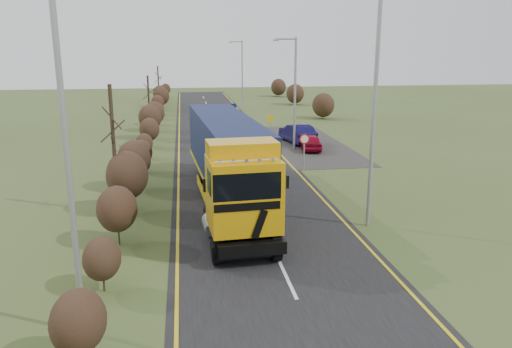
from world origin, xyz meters
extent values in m
plane|color=#3F4D21|center=(0.00, 0.00, 0.00)|extent=(160.00, 160.00, 0.00)
cube|color=black|center=(0.00, 10.00, 0.01)|extent=(8.00, 120.00, 0.02)
cube|color=#292724|center=(6.50, 20.00, 0.01)|extent=(6.00, 18.00, 0.02)
cube|color=gold|center=(-3.70, 10.00, 0.03)|extent=(0.12, 116.00, 0.01)
cube|color=gold|center=(3.70, 10.00, 0.03)|extent=(0.12, 116.00, 0.01)
cube|color=silver|center=(0.00, -4.00, 0.03)|extent=(0.12, 3.00, 0.01)
cube|color=silver|center=(0.00, 4.00, 0.03)|extent=(0.12, 3.00, 0.01)
cube|color=silver|center=(0.00, 12.00, 0.03)|extent=(0.12, 3.00, 0.01)
cube|color=silver|center=(0.00, 20.00, 0.03)|extent=(0.12, 3.00, 0.01)
cube|color=silver|center=(0.00, 28.00, 0.03)|extent=(0.12, 3.00, 0.01)
cube|color=silver|center=(0.00, 36.00, 0.03)|extent=(0.12, 3.00, 0.01)
cube|color=silver|center=(0.00, 44.00, 0.03)|extent=(0.12, 3.00, 0.01)
cube|color=silver|center=(0.00, 52.00, 0.03)|extent=(0.12, 3.00, 0.01)
cube|color=silver|center=(0.00, 60.00, 0.03)|extent=(0.12, 3.00, 0.01)
ellipsoid|color=black|center=(-5.97, -8.00, 1.26)|extent=(1.34, 1.74, 1.54)
ellipsoid|color=black|center=(-6.02, -4.00, 1.14)|extent=(1.21, 1.57, 1.39)
ellipsoid|color=black|center=(-6.00, 0.00, 1.49)|extent=(1.58, 2.06, 1.82)
ellipsoid|color=black|center=(-5.98, 4.00, 1.84)|extent=(1.96, 2.55, 2.25)
ellipsoid|color=black|center=(-6.03, 8.00, 1.72)|extent=(1.83, 2.38, 2.10)
ellipsoid|color=black|center=(-5.95, 12.00, 1.28)|extent=(1.37, 1.78, 1.57)
ellipsoid|color=black|center=(-6.06, 16.00, 1.13)|extent=(1.20, 1.56, 1.38)
ellipsoid|color=black|center=(-5.92, 20.00, 1.46)|extent=(1.55, 2.02, 1.78)
ellipsoid|color=black|center=(-6.09, 24.00, 1.83)|extent=(1.95, 2.53, 2.24)
ellipsoid|color=black|center=(-5.90, 28.00, 1.74)|extent=(1.85, 2.41, 2.13)
ellipsoid|color=black|center=(-6.12, 32.00, 1.31)|extent=(1.40, 1.81, 1.61)
ellipsoid|color=black|center=(-5.87, 36.00, 1.12)|extent=(1.19, 1.55, 1.37)
ellipsoid|color=black|center=(-6.14, 40.00, 1.43)|extent=(1.52, 1.97, 1.75)
ellipsoid|color=black|center=(-5.84, 44.00, 1.81)|extent=(1.93, 2.51, 2.22)
ellipsoid|color=black|center=(-6.17, 48.00, 1.76)|extent=(1.88, 2.44, 2.16)
ellipsoid|color=black|center=(-5.82, 52.00, 1.34)|extent=(1.43, 1.85, 1.64)
ellipsoid|color=black|center=(-6.19, 56.00, 1.12)|extent=(1.19, 1.55, 1.37)
ellipsoid|color=black|center=(-5.80, 60.00, 1.40)|extent=(1.49, 1.93, 1.71)
cylinder|color=#312518|center=(-6.50, 4.00, 3.03)|extent=(0.18, 0.18, 6.05)
cylinder|color=#312518|center=(-6.50, 30.00, 2.53)|extent=(0.18, 0.18, 5.06)
cylinder|color=#312518|center=(-6.50, 52.00, 2.57)|extent=(0.18, 0.18, 5.15)
cube|color=black|center=(-1.19, -0.78, 0.72)|extent=(2.78, 4.87, 0.46)
cube|color=#D09509|center=(-1.19, -1.70, 2.41)|extent=(2.71, 2.43, 2.66)
cube|color=black|center=(-1.19, -2.78, 0.56)|extent=(2.56, 0.30, 0.56)
cube|color=black|center=(-1.62, -2.84, 1.59)|extent=(0.62, 0.06, 1.10)
cube|color=black|center=(-0.76, -2.84, 1.59)|extent=(0.62, 0.06, 1.10)
cube|color=black|center=(-1.19, -2.81, 2.97)|extent=(2.41, 0.23, 0.97)
cube|color=black|center=(-1.19, -2.84, 2.25)|extent=(2.35, 0.19, 0.29)
cube|color=#D09509|center=(-1.19, -1.34, 4.03)|extent=(2.65, 1.61, 0.57)
cylinder|color=silver|center=(-1.19, -2.57, 3.84)|extent=(2.25, 0.21, 0.06)
cube|color=black|center=(-2.66, -2.57, 3.02)|extent=(0.09, 0.13, 0.46)
cube|color=black|center=(0.27, -2.57, 3.02)|extent=(0.09, 0.13, 0.46)
cylinder|color=gray|center=(-2.37, -0.37, 0.77)|extent=(0.66, 1.37, 0.57)
cylinder|color=gray|center=(-0.02, -0.37, 0.77)|extent=(0.66, 1.37, 0.57)
cube|color=gold|center=(-1.19, 5.88, 1.26)|extent=(3.44, 13.06, 0.25)
cube|color=black|center=(-1.19, 5.88, 2.79)|extent=(3.39, 12.65, 2.82)
cube|color=#101F44|center=(-1.19, 12.16, 2.79)|extent=(2.54, 0.23, 2.82)
cube|color=#101F44|center=(-1.19, -0.39, 2.79)|extent=(2.54, 0.23, 2.82)
cube|color=black|center=(-1.19, 9.78, 0.67)|extent=(2.61, 3.84, 0.36)
cube|color=gold|center=(-2.44, 4.86, 0.56)|extent=(0.44, 5.63, 0.46)
cube|color=gold|center=(0.06, 4.86, 0.56)|extent=(0.44, 5.63, 0.46)
cylinder|color=black|center=(-2.27, -2.42, 0.53)|extent=(0.40, 1.09, 1.07)
cylinder|color=black|center=(-0.12, -2.42, 0.53)|extent=(0.40, 1.09, 1.07)
cylinder|color=black|center=(-2.27, 0.15, 0.53)|extent=(0.40, 1.09, 1.07)
cylinder|color=black|center=(-0.12, 0.15, 0.53)|extent=(0.40, 1.09, 1.07)
cylinder|color=black|center=(-2.27, 8.86, 0.53)|extent=(0.40, 1.09, 1.07)
cylinder|color=black|center=(-0.12, 8.86, 0.53)|extent=(0.40, 1.09, 1.07)
cylinder|color=black|center=(-2.27, 9.88, 0.53)|extent=(0.40, 1.09, 1.07)
cylinder|color=black|center=(-0.12, 9.88, 0.53)|extent=(0.40, 1.09, 1.07)
cylinder|color=black|center=(-2.27, 10.91, 0.53)|extent=(0.40, 1.09, 1.07)
cylinder|color=black|center=(-0.12, 10.91, 0.53)|extent=(0.40, 1.09, 1.07)
imported|color=maroon|center=(6.26, 17.26, 0.63)|extent=(1.86, 3.81, 1.25)
imported|color=#0B0A37|center=(5.95, 20.28, 0.78)|extent=(2.39, 4.94, 1.56)
cylinder|color=#939698|center=(4.60, 0.63, 5.00)|extent=(0.18, 0.18, 9.99)
cylinder|color=#939698|center=(5.11, 17.77, 4.19)|extent=(0.18, 0.18, 8.38)
cylinder|color=#939698|center=(4.36, 17.77, 8.25)|extent=(1.49, 0.12, 0.12)
cube|color=#939698|center=(3.62, 17.77, 8.15)|extent=(0.42, 0.17, 0.13)
cylinder|color=#939698|center=(4.60, 46.90, 4.26)|extent=(0.18, 0.18, 8.52)
cylinder|color=#939698|center=(3.84, 46.90, 8.38)|extent=(1.51, 0.12, 0.12)
cube|color=#939698|center=(3.09, 46.90, 8.28)|extent=(0.43, 0.17, 0.13)
cylinder|color=#939698|center=(-6.24, -6.37, 4.84)|extent=(0.16, 0.16, 9.68)
cylinder|color=#939698|center=(4.23, 11.02, 1.02)|extent=(0.08, 0.08, 2.04)
cylinder|color=red|center=(4.23, 10.99, 2.04)|extent=(0.65, 0.04, 0.65)
cylinder|color=white|center=(4.23, 10.97, 2.04)|extent=(0.49, 0.02, 0.49)
cylinder|color=#939698|center=(4.34, 23.98, 0.73)|extent=(0.08, 0.08, 1.47)
cube|color=#E8B80C|center=(4.34, 23.93, 1.57)|extent=(0.74, 0.04, 0.74)
camera|label=1|loc=(-3.31, -19.22, 7.63)|focal=35.00mm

